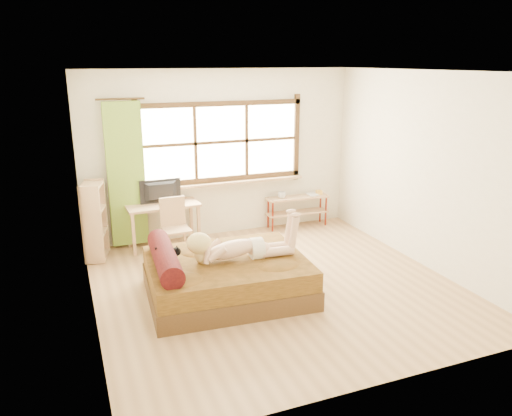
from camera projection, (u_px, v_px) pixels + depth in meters
name	position (u px, v px, depth m)	size (l,w,h in m)	color
floor	(275.00, 285.00, 6.51)	(4.50, 4.50, 0.00)	#9E754C
ceiling	(278.00, 71.00, 5.74)	(4.50, 4.50, 0.00)	white
wall_back	(221.00, 154.00, 8.13)	(4.50, 4.50, 0.00)	silver
wall_front	(386.00, 246.00, 4.12)	(4.50, 4.50, 0.00)	silver
wall_left	(84.00, 203.00, 5.34)	(4.50, 4.50, 0.00)	silver
wall_right	(425.00, 171.00, 6.91)	(4.50, 4.50, 0.00)	silver
window	(222.00, 145.00, 8.06)	(2.80, 0.16, 1.46)	#FFEDBF
curtain	(126.00, 175.00, 7.54)	(0.55, 0.10, 2.20)	olive
bed	(224.00, 276.00, 6.16)	(2.03, 1.67, 0.73)	#372410
woman	(240.00, 236.00, 6.04)	(1.35, 0.39, 0.58)	tan
kitten	(167.00, 255.00, 5.92)	(0.29, 0.12, 0.23)	black
desk	(163.00, 210.00, 7.71)	(1.13, 0.56, 0.69)	tan
monitor	(161.00, 192.00, 7.68)	(0.64, 0.08, 0.37)	black
chair	(175.00, 223.00, 7.45)	(0.40, 0.40, 0.86)	tan
pipe_shelf	(298.00, 204.00, 8.70)	(1.11, 0.31, 0.62)	tan
cup	(282.00, 195.00, 8.54)	(0.14, 0.14, 0.11)	gray
book	(308.00, 195.00, 8.73)	(0.17, 0.24, 0.02)	gray
bookshelf	(95.00, 221.00, 7.23)	(0.39, 0.55, 1.15)	tan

